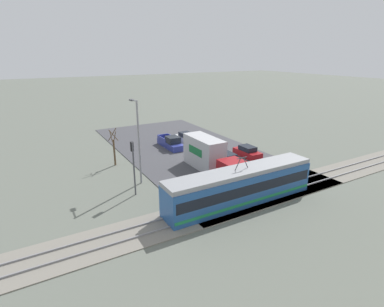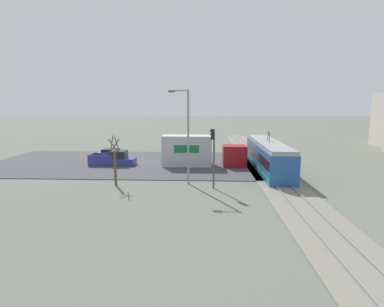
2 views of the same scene
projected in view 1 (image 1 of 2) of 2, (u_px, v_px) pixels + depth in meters
name	position (u px, v px, depth m)	size (l,w,h in m)	color
ground_plane	(188.00, 150.00, 44.11)	(320.00, 320.00, 0.00)	#60665B
road_surface	(188.00, 150.00, 44.10)	(18.04, 37.89, 0.08)	#424247
rail_bed	(268.00, 194.00, 30.32)	(70.21, 4.40, 0.22)	gray
light_rail_tram	(241.00, 186.00, 28.10)	(15.45, 2.80, 4.48)	#235193
box_truck	(210.00, 157.00, 35.73)	(2.54, 10.40, 3.80)	maroon
pickup_truck	(171.00, 143.00, 44.98)	(1.92, 5.75, 1.82)	navy
sedan_car_0	(186.00, 138.00, 47.72)	(1.89, 4.20, 1.53)	silver
sedan_car_1	(247.00, 152.00, 41.12)	(1.84, 4.25, 1.45)	maroon
sedan_car_2	(227.00, 159.00, 38.38)	(1.78, 4.68, 1.44)	silver
traffic_light_pole	(133.00, 161.00, 29.17)	(0.28, 0.47, 5.51)	#47474C
street_tree	(114.00, 149.00, 37.55)	(1.13, 0.94, 4.78)	brown
street_lamp_near_crossing	(138.00, 137.00, 31.46)	(0.36, 1.95, 9.08)	gray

